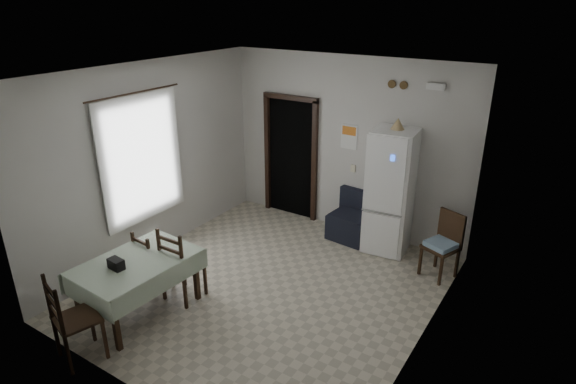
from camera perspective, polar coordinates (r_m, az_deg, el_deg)
The scene contains 25 objects.
ground at distance 6.75m, azimuth -2.34°, elevation -11.24°, with size 4.50×4.50×0.00m, color #B3A992.
ceiling at distance 5.69m, azimuth -2.80°, elevation 13.89°, with size 4.20×4.50×0.02m, color white, non-canonical shape.
wall_back at distance 7.91m, azimuth 6.90°, elevation 5.40°, with size 4.20×0.02×2.90m, color beige, non-canonical shape.
wall_front at distance 4.62m, azimuth -19.00°, elevation -8.65°, with size 4.20×0.02×2.90m, color beige, non-canonical shape.
wall_left at distance 7.42m, azimuth -15.97°, elevation 3.53°, with size 0.02×4.50×2.90m, color beige, non-canonical shape.
wall_right at distance 5.25m, azimuth 16.61°, elevation -4.44°, with size 0.02×4.50×2.90m, color beige, non-canonical shape.
doorway at distance 8.68m, azimuth 1.14°, elevation 4.40°, with size 1.06×0.52×2.22m.
window_recess at distance 7.30m, azimuth -17.47°, elevation 3.89°, with size 0.10×1.20×1.60m, color silver.
curtain at distance 7.22m, azimuth -16.90°, elevation 3.75°, with size 0.02×1.45×1.85m, color white.
curtain_rod at distance 6.98m, azimuth -17.72°, elevation 11.14°, with size 0.02×0.02×1.60m, color black.
calendar at distance 7.83m, azimuth 7.25°, elevation 6.51°, with size 0.28×0.02×0.40m, color white.
calendar_image at distance 7.80m, azimuth 7.26°, elevation 7.21°, with size 0.24×0.01×0.14m, color orange.
light_switch at distance 7.95m, azimuth 7.71°, elevation 2.79°, with size 0.08×0.02×0.12m, color beige.
vent_left at distance 7.39m, azimuth 12.22°, elevation 12.40°, with size 0.12×0.12×0.03m, color brown.
vent_right at distance 7.33m, azimuth 13.56°, elevation 12.21°, with size 0.12×0.12×0.03m, color brown.
emergency_light at distance 7.16m, azimuth 17.10°, elevation 11.87°, with size 0.25×0.07×0.09m, color white.
fridge at distance 7.45m, azimuth 12.09°, elevation 0.02°, with size 0.63×0.63×1.93m, color white, non-canonical shape.
tan_cone at distance 7.17m, azimuth 12.89°, elevation 7.91°, with size 0.20×0.20×0.16m, color tan.
navy_seat at distance 7.90m, azimuth 7.53°, elevation -2.91°, with size 0.65×0.63×0.78m, color black, non-canonical shape.
corner_chair at distance 7.09m, azimuth 17.65°, elevation -6.13°, with size 0.41×0.41×0.96m, color black, non-canonical shape.
dining_table at distance 6.37m, azimuth -17.21°, elevation -10.65°, with size 0.93×1.42×0.74m, color #A1B399, non-canonical shape.
black_bag at distance 6.06m, azimuth -19.70°, elevation -8.04°, with size 0.20×0.12×0.13m, color black.
dining_chair_far_left at distance 6.76m, azimuth -15.69°, elevation -7.77°, with size 0.37×0.37×0.87m, color black, non-canonical shape.
dining_chair_far_right at distance 6.44m, azimuth -12.38°, elevation -8.17°, with size 0.45×0.45×1.04m, color black, non-canonical shape.
dining_chair_near_head at distance 5.79m, azimuth -23.77°, elevation -13.47°, with size 0.45×0.45×1.05m, color black, non-canonical shape.
Camera 1 is at (3.27, -4.58, 3.73)m, focal length 30.00 mm.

